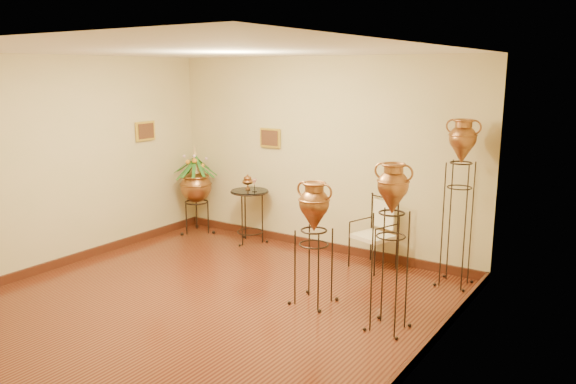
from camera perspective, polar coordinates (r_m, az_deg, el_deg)
The scene contains 8 objects.
ground at distance 6.57m, azimuth -8.28°, elevation -11.18°, with size 5.00×5.00×0.00m, color #622E17.
room_shell at distance 6.11m, azimuth -8.78°, elevation 3.96°, with size 5.02×5.02×2.81m.
amphora_tall at distance 7.05m, azimuth 16.94°, elevation -0.94°, with size 0.54×0.54×2.07m.
amphora_mid at distance 5.70m, azimuth 10.37°, elevation -5.48°, with size 0.40×0.40×1.75m.
amphora_short at distance 6.30m, azimuth 2.64°, elevation -5.17°, with size 0.57×0.57×1.43m.
planter_urn at distance 9.18m, azimuth -9.35°, elevation 0.91°, with size 0.91×0.91×1.47m.
armchair at distance 7.57m, azimuth 8.65°, elevation -4.19°, with size 0.66×0.64×0.95m.
side_table at distance 8.62m, azimuth -3.89°, elevation -2.38°, with size 0.65×0.65×1.04m.
Camera 1 is at (4.08, -4.45, 2.59)m, focal length 35.00 mm.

